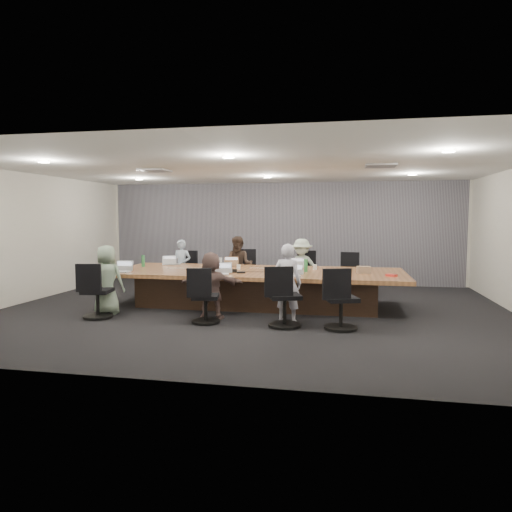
% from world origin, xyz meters
% --- Properties ---
extents(floor, '(10.00, 8.00, 0.00)m').
position_xyz_m(floor, '(0.00, 0.00, 0.00)').
color(floor, black).
rests_on(floor, ground).
extents(ceiling, '(10.00, 8.00, 0.00)m').
position_xyz_m(ceiling, '(0.00, 0.00, 2.80)').
color(ceiling, white).
rests_on(ceiling, wall_back).
extents(wall_back, '(10.00, 0.00, 2.80)m').
position_xyz_m(wall_back, '(0.00, 4.00, 1.40)').
color(wall_back, beige).
rests_on(wall_back, ground).
extents(wall_front, '(10.00, 0.00, 2.80)m').
position_xyz_m(wall_front, '(0.00, -4.00, 1.40)').
color(wall_front, beige).
rests_on(wall_front, ground).
extents(wall_left, '(0.00, 8.00, 2.80)m').
position_xyz_m(wall_left, '(-5.00, 0.00, 1.40)').
color(wall_left, beige).
rests_on(wall_left, ground).
extents(curtain, '(9.80, 0.04, 2.80)m').
position_xyz_m(curtain, '(0.00, 3.92, 1.40)').
color(curtain, slate).
rests_on(curtain, ground).
extents(conference_table, '(6.00, 2.20, 0.74)m').
position_xyz_m(conference_table, '(0.00, 0.50, 0.40)').
color(conference_table, '#3C271B').
rests_on(conference_table, ground).
extents(chair_0, '(0.53, 0.53, 0.77)m').
position_xyz_m(chair_0, '(-2.15, 2.20, 0.39)').
color(chair_0, black).
rests_on(chair_0, ground).
extents(chair_1, '(0.73, 0.73, 0.88)m').
position_xyz_m(chair_1, '(-0.70, 2.20, 0.44)').
color(chair_1, black).
rests_on(chair_1, ground).
extents(chair_2, '(0.72, 0.72, 0.85)m').
position_xyz_m(chair_2, '(0.80, 2.20, 0.42)').
color(chair_2, black).
rests_on(chair_2, ground).
extents(chair_3, '(0.62, 0.62, 0.81)m').
position_xyz_m(chair_3, '(1.94, 2.20, 0.40)').
color(chair_3, black).
rests_on(chair_3, ground).
extents(chair_4, '(0.65, 0.65, 0.83)m').
position_xyz_m(chair_4, '(-2.64, -1.20, 0.42)').
color(chair_4, black).
rests_on(chair_4, ground).
extents(chair_5, '(0.62, 0.62, 0.78)m').
position_xyz_m(chair_5, '(-0.58, -1.20, 0.39)').
color(chair_5, black).
rests_on(chair_5, ground).
extents(chair_6, '(0.75, 0.75, 0.87)m').
position_xyz_m(chair_6, '(0.81, -1.20, 0.44)').
color(chair_6, black).
rests_on(chair_6, ground).
extents(chair_7, '(0.73, 0.73, 0.86)m').
position_xyz_m(chair_7, '(1.74, -1.20, 0.43)').
color(chair_7, black).
rests_on(chair_7, ground).
extents(person_0, '(0.49, 0.33, 1.29)m').
position_xyz_m(person_0, '(-2.15, 1.85, 0.65)').
color(person_0, '#A0B3CA').
rests_on(person_0, ground).
extents(laptop_0, '(0.36, 0.28, 0.02)m').
position_xyz_m(laptop_0, '(-2.15, 1.30, 0.75)').
color(laptop_0, '#B2B2B7').
rests_on(laptop_0, conference_table).
extents(person_1, '(0.68, 0.54, 1.38)m').
position_xyz_m(person_1, '(-0.70, 1.85, 0.69)').
color(person_1, '#3A2B23').
rests_on(person_1, ground).
extents(laptop_1, '(0.34, 0.25, 0.02)m').
position_xyz_m(laptop_1, '(-0.70, 1.30, 0.75)').
color(laptop_1, '#8C6647').
rests_on(laptop_1, conference_table).
extents(person_2, '(0.89, 0.54, 1.34)m').
position_xyz_m(person_2, '(0.80, 1.85, 0.67)').
color(person_2, '#A8BDAB').
rests_on(person_2, ground).
extents(laptop_2, '(0.32, 0.25, 0.02)m').
position_xyz_m(laptop_2, '(0.80, 1.30, 0.75)').
color(laptop_2, '#B2B2B7').
rests_on(laptop_2, conference_table).
extents(person_4, '(0.67, 0.46, 1.32)m').
position_xyz_m(person_4, '(-2.64, -0.85, 0.66)').
color(person_4, gray).
rests_on(person_4, ground).
extents(laptop_4, '(0.35, 0.25, 0.02)m').
position_xyz_m(laptop_4, '(-2.64, -0.30, 0.75)').
color(laptop_4, '#B2B2B7').
rests_on(laptop_4, conference_table).
extents(person_5, '(1.18, 0.53, 1.23)m').
position_xyz_m(person_5, '(-0.58, -0.85, 0.61)').
color(person_5, brown).
rests_on(person_5, ground).
extents(laptop_5, '(0.38, 0.29, 0.02)m').
position_xyz_m(laptop_5, '(-0.58, -0.30, 0.75)').
color(laptop_5, '#B2B2B7').
rests_on(laptop_5, conference_table).
extents(person_6, '(0.56, 0.42, 1.39)m').
position_xyz_m(person_6, '(0.81, -0.85, 0.69)').
color(person_6, silver).
rests_on(person_6, ground).
extents(laptop_6, '(0.39, 0.30, 0.02)m').
position_xyz_m(laptop_6, '(0.81, -0.30, 0.75)').
color(laptop_6, '#B2B2B7').
rests_on(laptop_6, conference_table).
extents(bottle_green_left, '(0.10, 0.10, 0.26)m').
position_xyz_m(bottle_green_left, '(-2.64, 0.73, 0.87)').
color(bottle_green_left, '#318845').
rests_on(bottle_green_left, conference_table).
extents(bottle_green_right, '(0.09, 0.09, 0.26)m').
position_xyz_m(bottle_green_right, '(1.02, 0.45, 0.87)').
color(bottle_green_right, '#318845').
rests_on(bottle_green_right, conference_table).
extents(bottle_clear, '(0.07, 0.07, 0.24)m').
position_xyz_m(bottle_clear, '(-0.84, 0.71, 0.86)').
color(bottle_clear, silver).
rests_on(bottle_clear, conference_table).
extents(cup_white_far, '(0.08, 0.08, 0.10)m').
position_xyz_m(cup_white_far, '(-0.43, 0.65, 0.79)').
color(cup_white_far, white).
rests_on(cup_white_far, conference_table).
extents(cup_white_near, '(0.11, 0.11, 0.10)m').
position_xyz_m(cup_white_near, '(1.17, 0.92, 0.79)').
color(cup_white_near, white).
rests_on(cup_white_near, conference_table).
extents(mug_brown, '(0.11, 0.11, 0.11)m').
position_xyz_m(mug_brown, '(-2.65, 0.12, 0.80)').
color(mug_brown, brown).
rests_on(mug_brown, conference_table).
extents(mic_left, '(0.19, 0.16, 0.03)m').
position_xyz_m(mic_left, '(-0.23, 0.00, 0.76)').
color(mic_left, black).
rests_on(mic_left, conference_table).
extents(mic_right, '(0.14, 0.10, 0.03)m').
position_xyz_m(mic_right, '(0.45, 0.67, 0.75)').
color(mic_right, black).
rests_on(mic_right, conference_table).
extents(stapler, '(0.17, 0.04, 0.06)m').
position_xyz_m(stapler, '(-0.41, 0.08, 0.77)').
color(stapler, black).
rests_on(stapler, conference_table).
extents(canvas_bag, '(0.28, 0.19, 0.14)m').
position_xyz_m(canvas_bag, '(2.16, 0.45, 0.81)').
color(canvas_bag, '#987A61').
rests_on(canvas_bag, conference_table).
extents(snack_packet, '(0.22, 0.21, 0.04)m').
position_xyz_m(snack_packet, '(2.65, 0.07, 0.76)').
color(snack_packet, red).
rests_on(snack_packet, conference_table).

